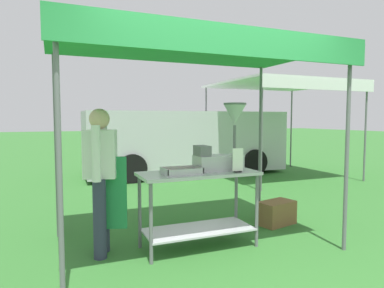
# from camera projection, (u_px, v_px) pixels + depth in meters

# --- Properties ---
(ground_plane) EXTENTS (70.00, 70.00, 0.00)m
(ground_plane) POSITION_uv_depth(u_px,v_px,m) (119.00, 180.00, 8.39)
(ground_plane) COLOR #33702D
(stall_canopy) EXTENTS (3.22, 1.93, 2.36)m
(stall_canopy) POSITION_uv_depth(u_px,v_px,m) (195.00, 52.00, 3.92)
(stall_canopy) COLOR slate
(stall_canopy) RESTS_ON ground
(donut_cart) EXTENTS (1.38, 0.58, 0.89)m
(donut_cart) POSITION_uv_depth(u_px,v_px,m) (199.00, 194.00, 3.95)
(donut_cart) COLOR #B7B7BC
(donut_cart) RESTS_ON ground
(donut_tray) EXTENTS (0.42, 0.28, 0.07)m
(donut_tray) POSITION_uv_depth(u_px,v_px,m) (181.00, 172.00, 3.79)
(donut_tray) COLOR #B7B7BC
(donut_tray) RESTS_ON donut_cart
(donut_fryer) EXTENTS (0.64, 0.28, 0.80)m
(donut_fryer) POSITION_uv_depth(u_px,v_px,m) (223.00, 144.00, 4.08)
(donut_fryer) COLOR #B7B7BC
(donut_fryer) RESTS_ON donut_cart
(menu_sign) EXTENTS (0.13, 0.05, 0.28)m
(menu_sign) POSITION_uv_depth(u_px,v_px,m) (238.00, 162.00, 3.90)
(menu_sign) COLOR black
(menu_sign) RESTS_ON donut_cart
(vendor) EXTENTS (0.47, 0.53, 1.61)m
(vendor) POSITION_uv_depth(u_px,v_px,m) (101.00, 174.00, 3.71)
(vendor) COLOR #2D3347
(vendor) RESTS_ON ground
(supply_crate) EXTENTS (0.58, 0.42, 0.33)m
(supply_crate) POSITION_uv_depth(u_px,v_px,m) (276.00, 213.00, 4.85)
(supply_crate) COLOR brown
(supply_crate) RESTS_ON ground
(van_silver) EXTENTS (5.37, 2.18, 1.69)m
(van_silver) POSITION_uv_depth(u_px,v_px,m) (185.00, 141.00, 9.41)
(van_silver) COLOR #BCBCC1
(van_silver) RESTS_ON ground
(neighbour_tent) EXTENTS (3.13, 2.93, 2.41)m
(neighbour_tent) POSITION_uv_depth(u_px,v_px,m) (281.00, 86.00, 8.69)
(neighbour_tent) COLOR slate
(neighbour_tent) RESTS_ON ground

